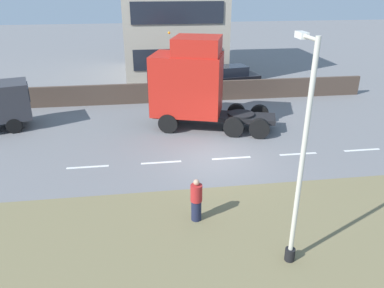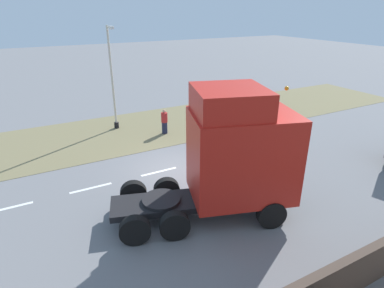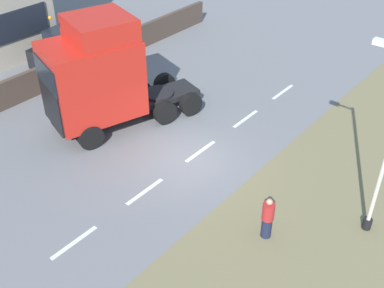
% 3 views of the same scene
% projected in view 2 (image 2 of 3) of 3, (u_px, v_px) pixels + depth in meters
% --- Properties ---
extents(ground_plane, '(120.00, 120.00, 0.00)m').
position_uv_depth(ground_plane, '(172.00, 168.00, 15.65)').
color(ground_plane, slate).
rests_on(ground_plane, ground).
extents(grass_verge, '(7.00, 44.00, 0.01)m').
position_uv_depth(grass_verge, '(133.00, 130.00, 20.50)').
color(grass_verge, olive).
rests_on(grass_verge, ground).
extents(lane_markings, '(0.16, 14.60, 0.00)m').
position_uv_depth(lane_markings, '(159.00, 172.00, 15.34)').
color(lane_markings, white).
rests_on(lane_markings, ground).
extents(lorry_cab, '(4.34, 6.86, 4.98)m').
position_uv_depth(lorry_cab, '(235.00, 154.00, 11.42)').
color(lorry_cab, black).
rests_on(lorry_cab, ground).
extents(lamp_post, '(1.27, 0.29, 6.31)m').
position_uv_depth(lamp_post, '(113.00, 83.00, 19.63)').
color(lamp_post, black).
rests_on(lamp_post, ground).
extents(pedestrian, '(0.39, 0.39, 1.55)m').
position_uv_depth(pedestrian, '(164.00, 122.00, 19.70)').
color(pedestrian, '#1E233D').
rests_on(pedestrian, ground).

